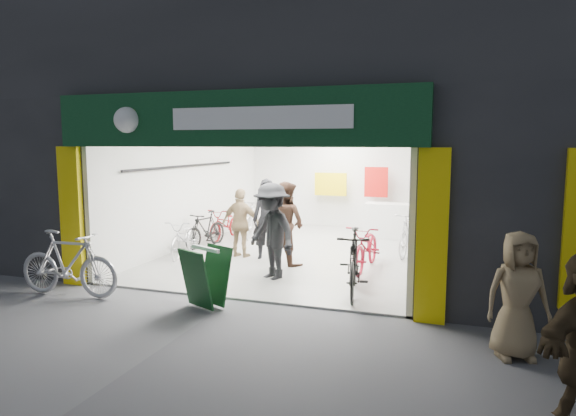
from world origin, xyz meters
The scene contains 16 objects.
ground centered at (0.00, 0.00, 0.00)m, with size 60.00×60.00×0.00m, color #56565B.
building centered at (0.91, 4.99, 4.31)m, with size 17.00×10.27×8.00m.
bike_left_front centered at (-2.50, 2.71, 0.44)m, with size 0.59×1.69×0.89m, color silver.
bike_left_midfront centered at (-2.50, 3.77, 0.47)m, with size 0.44×1.56×0.94m, color black.
bike_left_midback centered at (-2.50, 4.93, 0.44)m, with size 0.59×1.68×0.88m, color maroon.
bike_left_back centered at (-1.80, 5.53, 0.57)m, with size 0.53×1.88×1.13m, color silver.
bike_right_front centered at (1.89, 0.96, 0.58)m, with size 0.54×1.93×1.16m, color black.
bike_right_mid centered at (1.80, 2.80, 0.49)m, with size 0.65×1.87×0.98m, color maroon.
bike_right_back centered at (2.50, 4.51, 0.54)m, with size 0.51×1.81×1.09m, color silver.
parked_bike centered at (-2.80, -0.70, 0.58)m, with size 0.55×1.94×1.17m, color #B8B7BC.
customer_a centered at (-0.51, 2.98, 0.93)m, with size 0.68×0.45×1.86m, color black.
customer_b centered at (0.04, 2.69, 0.92)m, with size 0.89×0.70×1.84m, color #352118.
customer_c centered at (0.18, 1.44, 0.95)m, with size 1.23×0.71×1.90m, color black.
customer_d centered at (-1.15, 2.95, 0.81)m, with size 0.95×0.40×1.63m, color #977C58.
pedestrian_near centered at (4.34, -1.02, 0.80)m, with size 0.78×0.51×1.60m, color olive.
sandwich_board centered at (-0.23, -0.50, 0.53)m, with size 0.83×0.84×0.97m.
Camera 1 is at (3.63, -7.73, 2.67)m, focal length 32.00 mm.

